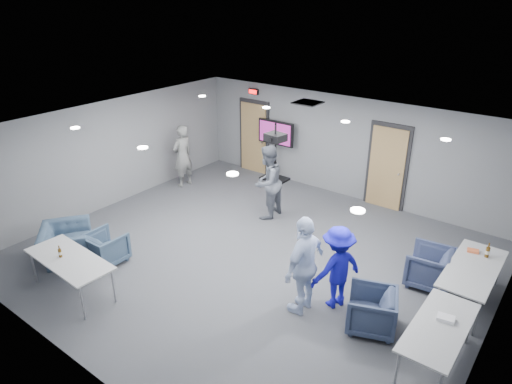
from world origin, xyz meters
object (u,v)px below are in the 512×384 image
Objects in this scene: chair_front_a at (106,248)px; tv_stand at (275,147)px; chair_front_b at (66,243)px; person_d at (337,267)px; chair_right_b at (371,310)px; person_c at (304,265)px; person_a at (183,156)px; bottle_front at (60,253)px; table_right_a at (473,269)px; projector at (275,137)px; table_front_left at (69,260)px; table_right_b at (439,329)px; bottle_right at (487,252)px; person_b at (267,182)px; chair_right_a at (430,267)px.

tv_stand is (0.20, 5.75, 0.67)m from chair_front_a.
person_d is at bearing -121.05° from chair_front_b.
tv_stand reaches higher than chair_right_b.
person_a is at bearing -114.20° from person_c.
bottle_front is at bearing -58.60° from person_c.
chair_front_b is at bearing 146.76° from bottle_front.
table_right_a is 4.41m from projector.
person_d is at bearing 35.71° from table_front_left.
bottle_front is at bearing 110.47° from table_right_b.
chair_front_b is (-5.18, -2.01, -0.42)m from person_d.
tv_stand reaches higher than bottle_right.
chair_right_b is 0.45× the size of table_right_b.
person_c reaches higher than bottle_right.
projector is (-2.95, 1.43, 2.05)m from chair_right_b.
person_b is at bearing -59.72° from tv_stand.
person_a reaches higher than table_right_a.
person_b is 0.97× the size of table_right_a.
person_c is at bearing 130.97° from table_right_a.
chair_right_b is 1.85× the size of projector.
chair_front_a is 0.68× the size of chair_front_b.
person_c is 1.68× the size of chair_front_b.
tv_stand is at bearing 90.13° from bottle_front.
chair_front_a is 3.15× the size of bottle_front.
person_a is at bearing -85.05° from person_d.
chair_right_a is at bearing 147.99° from chair_right_b.
table_right_a reaches higher than chair_right_b.
person_c is 3.40m from bottle_right.
person_d is 2.98m from projector.
chair_front_b is (-0.79, -0.40, 0.02)m from chair_front_a.
person_d is 2.00m from chair_right_a.
chair_front_a is 5.79m from tv_stand.
chair_right_b is 2.73× the size of bottle_right.
chair_front_b is (-4.80, -1.54, -0.56)m from person_c.
chair_front_a is 1.18m from bottle_front.
chair_right_a is at bearing 14.47° from projector.
projector is (2.21, 2.82, 2.07)m from chair_front_a.
table_right_a is at bearing -154.77° from chair_front_a.
person_a is 6.43m from person_d.
bottle_right is (5.99, 4.59, 0.15)m from table_front_left.
person_d is 4.70m from chair_front_a.
person_a reaches higher than person_d.
table_right_a is 1.08× the size of table_right_b.
bottle_front is (-6.05, -2.26, 0.13)m from table_right_b.
projector is (-3.32, -0.39, 2.03)m from chair_right_a.
person_c reaches higher than table_right_b.
table_right_a is 6.63m from tv_stand.
person_d is at bearing -160.97° from chair_front_a.
person_c is 4.28× the size of projector.
chair_right_b is 0.42× the size of table_front_left.
chair_right_b is at bearing -166.01° from chair_front_a.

